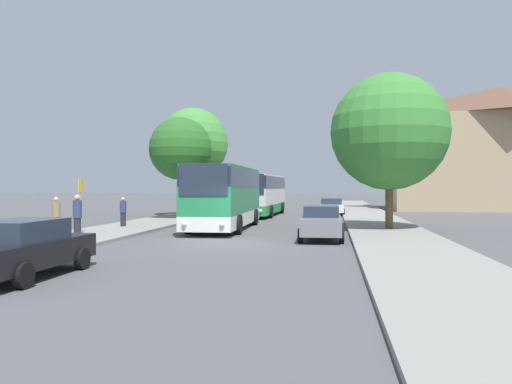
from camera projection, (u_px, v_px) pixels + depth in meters
The scene contains 16 objects.
ground_plane at pixel (231, 243), 20.72m from camera, with size 300.00×300.00×0.00m, color #4C4C4F.
sidewalk_left at pixel (74, 239), 21.77m from camera, with size 4.00×120.00×0.15m, color gray.
sidewalk_right at pixel (404, 245), 19.67m from camera, with size 4.00×120.00×0.15m, color gray.
building_right_background at pixel (500, 148), 50.18m from camera, with size 21.32×10.20×12.44m.
bus_front at pixel (225, 196), 27.70m from camera, with size 2.94×10.40×3.43m.
bus_middle at pixel (261, 194), 40.81m from camera, with size 3.01×11.80×3.29m.
parked_car_left_curb at pixel (24, 248), 12.88m from camera, with size 1.93×4.42×1.51m.
parked_car_right_near at pixel (321, 222), 21.98m from camera, with size 1.92×4.01×1.52m.
parked_car_right_far at pixel (331, 206), 41.39m from camera, with size 2.15×4.71×1.40m.
bus_stop_sign at pixel (81, 199), 23.45m from camera, with size 0.08×0.45×2.62m.
pedestrian_waiting_near at pixel (56, 216), 22.79m from camera, with size 0.36×0.36×1.75m.
pedestrian_waiting_far at pixel (123, 212), 27.87m from camera, with size 0.36×0.36×1.61m.
pedestrian_walking_back at pixel (77, 216), 21.02m from camera, with size 0.36×0.36×1.88m.
tree_left_near at pixel (193, 143), 39.93m from camera, with size 5.65×5.65×8.52m.
tree_left_far at pixel (180, 149), 34.73m from camera, with size 4.37×4.37×7.05m.
tree_right_near at pixel (389, 132), 26.35m from camera, with size 6.18×6.18×8.21m.
Camera 1 is at (4.16, -20.30, 2.35)m, focal length 35.00 mm.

